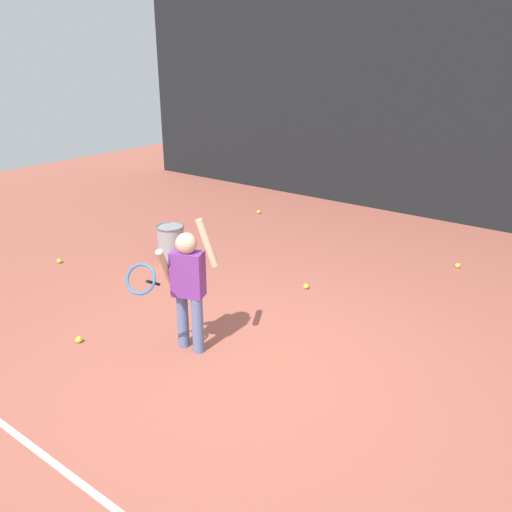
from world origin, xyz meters
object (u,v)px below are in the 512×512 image
Objects in this scene: tennis_ball_3 at (306,286)px; ball_hopper at (171,245)px; tennis_player at (186,282)px; tennis_ball_2 at (458,266)px; tennis_ball_8 at (79,340)px; tennis_ball_0 at (59,261)px; tennis_ball_7 at (259,212)px.

ball_hopper is at bearing -166.67° from tennis_ball_3.
tennis_player reaches higher than tennis_ball_2.
tennis_ball_2 and tennis_ball_8 have the same top height.
ball_hopper is 1.59m from tennis_ball_0.
tennis_ball_0 is at bearing -156.96° from tennis_ball_3.
tennis_ball_8 is (0.75, -2.04, -0.26)m from ball_hopper.
tennis_player is at bearing -111.12° from tennis_ball_2.
tennis_ball_2 is 2.22m from tennis_ball_3.
tennis_player is at bearing -94.72° from tennis_ball_3.
tennis_ball_3 and tennis_ball_7 have the same top height.
ball_hopper is at bearing -78.97° from tennis_ball_7.
tennis_ball_7 is (0.77, 3.58, 0.00)m from tennis_ball_0.
tennis_ball_8 is at bearing -69.80° from ball_hopper.
tennis_ball_2 is at bearing 47.77° from tennis_player.
tennis_player is at bearing -10.35° from tennis_ball_0.
ball_hopper reaches higher than tennis_ball_3.
tennis_ball_0 and tennis_ball_2 have the same top height.
tennis_ball_3 is (-1.28, -1.81, 0.00)m from tennis_ball_2.
tennis_player is 2.40× the size of ball_hopper.
ball_hopper reaches higher than tennis_ball_0.
tennis_ball_3 is (1.89, 0.45, -0.26)m from ball_hopper.
ball_hopper is 2.19m from tennis_ball_8.
tennis_ball_0 is 1.00× the size of tennis_ball_7.
tennis_ball_3 is at bearing 23.04° from tennis_ball_0.
ball_hopper is 8.52× the size of tennis_ball_8.
tennis_ball_0 is at bearing 148.53° from tennis_player.
tennis_ball_0 is 1.00× the size of tennis_ball_3.
ball_hopper is 3.90m from tennis_ball_2.
tennis_player is 20.46× the size of tennis_ball_7.
tennis_player is 20.46× the size of tennis_ball_0.
tennis_player reaches higher than ball_hopper.
tennis_ball_8 is (-0.98, -0.59, -0.69)m from tennis_player.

